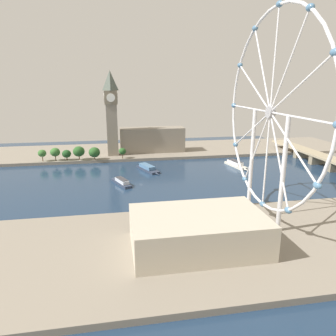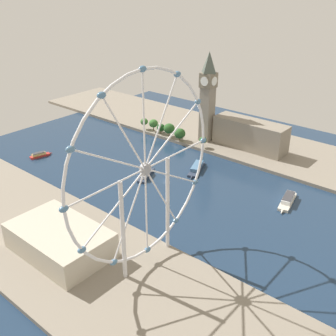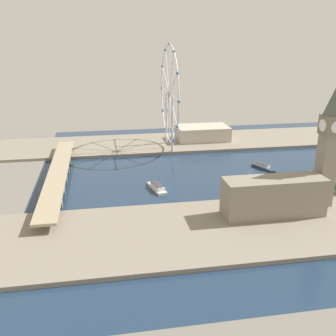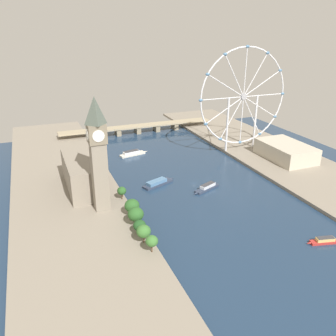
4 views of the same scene
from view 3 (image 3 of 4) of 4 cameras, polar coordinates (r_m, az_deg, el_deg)
ground_plane at (r=387.36m, az=11.72°, el=-0.46°), size 397.09×397.09×0.00m
riverbank_left at (r=292.33m, az=19.82°, el=-7.32°), size 90.00×520.00×3.00m
riverbank_right at (r=489.58m, az=6.94°, el=3.97°), size 90.00×520.00×3.00m
clock_tower at (r=306.00m, az=22.24°, el=3.00°), size 14.05×14.05×87.98m
parliament_block at (r=286.89m, az=15.05°, el=-4.03°), size 22.00×71.59×27.13m
ferris_wheel at (r=439.18m, az=0.19°, el=10.54°), size 110.16×3.20×114.70m
riverside_hall at (r=485.34m, az=5.00°, el=5.10°), size 39.14×62.08×16.57m
river_bridge at (r=360.91m, az=-15.64°, el=-0.89°), size 209.09×16.53×10.63m
tour_boat_0 at (r=396.94m, az=13.66°, el=0.18°), size 30.57×16.11×5.19m
tour_boat_1 at (r=333.61m, az=-1.61°, el=-2.77°), size 34.64×13.72×5.65m
tour_boat_2 at (r=354.69m, az=12.24°, el=-1.93°), size 35.31×19.05×4.92m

